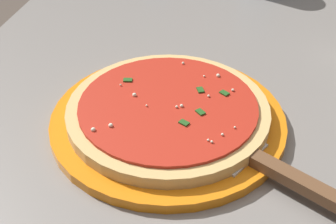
% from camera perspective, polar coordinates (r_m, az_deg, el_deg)
% --- Properties ---
extents(restaurant_table, '(1.10, 0.77, 0.72)m').
position_cam_1_polar(restaurant_table, '(0.68, 2.62, -11.50)').
color(restaurant_table, black).
rests_on(restaurant_table, ground_plane).
extents(serving_plate, '(0.30, 0.30, 0.01)m').
position_cam_1_polar(serving_plate, '(0.61, 0.00, -1.00)').
color(serving_plate, orange).
rests_on(serving_plate, restaurant_table).
extents(pizza, '(0.26, 0.26, 0.02)m').
position_cam_1_polar(pizza, '(0.60, 0.00, 0.23)').
color(pizza, '#DBB26B').
rests_on(pizza, serving_plate).
extents(pizza_server, '(0.15, 0.21, 0.01)m').
position_cam_1_polar(pizza_server, '(0.54, 12.47, -6.73)').
color(pizza_server, silver).
rests_on(pizza_server, serving_plate).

